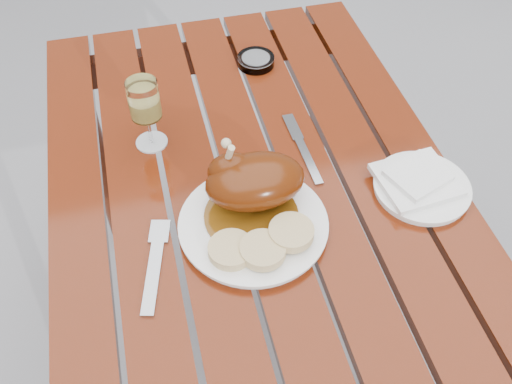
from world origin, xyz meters
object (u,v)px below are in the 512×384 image
table (254,282)px  ashtray (256,61)px  dinner_plate (253,225)px  wine_glass (147,114)px  side_plate (422,188)px

table → ashtray: size_ratio=13.30×
ashtray → dinner_plate: bearing=-104.4°
table → wine_glass: 0.51m
table → wine_glass: bearing=139.4°
dinner_plate → ashtray: size_ratio=3.08×
table → side_plate: size_ratio=6.31×
dinner_plate → side_plate: (0.34, 0.01, -0.00)m
table → dinner_plate: (-0.03, -0.12, 0.38)m
dinner_plate → ashtray: ashtray is taller
table → wine_glass: size_ratio=7.58×
side_plate → ashtray: bearing=114.4°
ashtray → table: bearing=-104.7°
table → side_plate: 0.51m
wine_glass → ashtray: wine_glass is taller
side_plate → ashtray: size_ratio=2.11×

